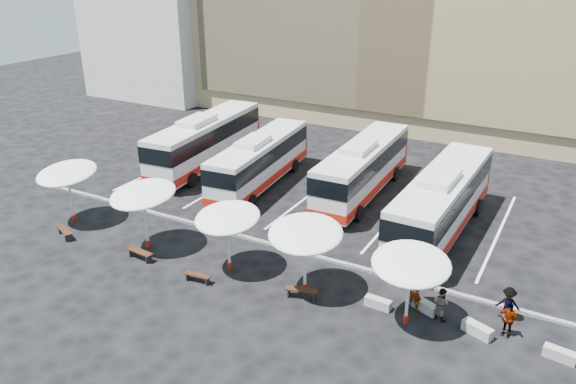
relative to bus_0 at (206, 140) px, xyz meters
The scene contains 25 objects.
ground 13.25m from the bus_0, 44.23° to the right, with size 120.00×120.00×0.00m, color black.
apartment_block 27.41m from the bus_0, 134.62° to the left, with size 14.00×14.00×18.00m, color beige.
curb_divider 12.90m from the bus_0, 42.62° to the right, with size 34.00×0.25×0.15m, color black.
bay_lines 9.67m from the bus_0, ahead, with size 24.15×12.00×0.01m.
bus_0 is the anchor object (origin of this frame).
bus_1 5.75m from the bus_0, 13.95° to the right, with size 3.48×11.52×3.60m.
bus_2 12.34m from the bus_0, ahead, with size 3.05×11.98×3.78m.
bus_3 18.55m from the bus_0, ahead, with size 3.14×12.57×3.97m.
sunshade_0 11.78m from the bus_0, 95.82° to the right, with size 3.49×3.53×3.60m.
sunshade_1 13.01m from the bus_0, 67.75° to the right, with size 4.36×4.39×3.66m.
sunshade_2 15.57m from the bus_0, 49.33° to the right, with size 3.43×3.47×3.39m.
sunshade_3 18.62m from the bus_0, 39.21° to the right, with size 4.08×4.12×3.60m.
sunshade_4 22.73m from the bus_0, 31.47° to the right, with size 4.10×4.13×3.46m.
wood_bench_0 13.51m from the bus_0, 89.88° to the right, with size 1.53×0.98×0.46m.
wood_bench_1 14.41m from the bus_0, 67.53° to the right, with size 1.59×0.55×0.48m.
wood_bench_2 16.61m from the bus_0, 55.10° to the right, with size 1.40×0.51×0.42m.
wood_bench_3 19.11m from the bus_0, 40.31° to the right, with size 1.58×0.79×0.47m.
conc_bench_0 21.27m from the bus_0, 32.33° to the right, with size 1.21×0.40×0.45m, color gray.
conc_bench_1 22.54m from the bus_0, 28.02° to the right, with size 1.24×0.41×0.47m, color gray.
conc_bench_2 24.98m from the bus_0, 26.69° to the right, with size 1.30×0.43×0.49m, color gray.
conc_bench_3 27.85m from the bus_0, 23.80° to the right, with size 1.23×0.41×0.46m, color gray.
passenger_0 22.20m from the bus_0, 29.14° to the right, with size 0.70×0.46×1.93m, color black.
passenger_1 23.29m from the bus_0, 27.77° to the right, with size 0.74×0.58×1.52m, color black.
passenger_2 25.66m from the bus_0, 24.56° to the right, with size 0.92×0.38×1.57m, color black.
passenger_3 25.03m from the bus_0, 22.34° to the right, with size 1.04×0.60×1.61m, color black.
Camera 1 is at (15.28, -22.84, 14.76)m, focal length 35.00 mm.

